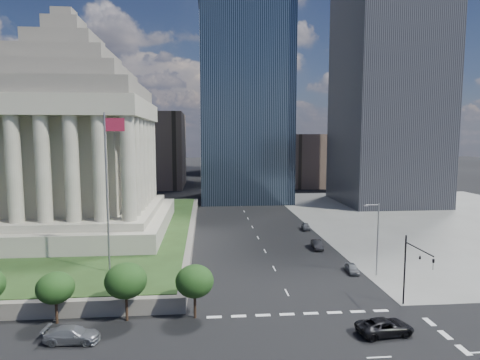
{
  "coord_description": "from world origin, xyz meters",
  "views": [
    {
      "loc": [
        -9.76,
        -26.51,
        18.86
      ],
      "look_at": [
        -5.48,
        23.02,
        13.56
      ],
      "focal_mm": 30.0,
      "sensor_mm": 36.0,
      "label": 1
    }
  ],
  "objects": [
    {
      "name": "building_filler_ne",
      "position": [
        32.0,
        130.0,
        10.0
      ],
      "size": [
        20.0,
        30.0,
        20.0
      ],
      "primitive_type": "cube",
      "color": "brown",
      "rests_on": "ground"
    },
    {
      "name": "plaza_terrace",
      "position": [
        -45.0,
        50.0,
        0.9
      ],
      "size": [
        66.0,
        70.0,
        1.8
      ],
      "primitive_type": "cube",
      "color": "#676158",
      "rests_on": "ground"
    },
    {
      "name": "highrise_ne",
      "position": [
        42.0,
        85.0,
        50.0
      ],
      "size": [
        26.0,
        28.0,
        100.0
      ],
      "primitive_type": "cube",
      "color": "black",
      "rests_on": "ground"
    },
    {
      "name": "pickup_truck",
      "position": [
        7.28,
        8.9,
        0.76
      ],
      "size": [
        5.76,
        3.16,
        1.53
      ],
      "primitive_type": "imported",
      "rotation": [
        0.0,
        0.0,
        1.69
      ],
      "color": "black",
      "rests_on": "ground"
    },
    {
      "name": "parked_sedan_near",
      "position": [
        10.57,
        26.37,
        0.62
      ],
      "size": [
        1.8,
        3.78,
        1.25
      ],
      "primitive_type": "imported",
      "rotation": [
        0.0,
        0.0,
        -0.09
      ],
      "color": "gray",
      "rests_on": "ground"
    },
    {
      "name": "parked_sedan_mid",
      "position": [
        9.0,
        38.53,
        0.71
      ],
      "size": [
        1.89,
        4.44,
        1.42
      ],
      "primitive_type": "imported",
      "rotation": [
        0.0,
        0.0,
        -0.09
      ],
      "color": "black",
      "rests_on": "ground"
    },
    {
      "name": "building_filler_nw",
      "position": [
        -30.0,
        130.0,
        14.0
      ],
      "size": [
        24.0,
        30.0,
        28.0
      ],
      "primitive_type": "cube",
      "color": "brown",
      "rests_on": "ground"
    },
    {
      "name": "flagpole",
      "position": [
        -21.83,
        24.0,
        13.11
      ],
      "size": [
        2.52,
        0.24,
        20.0
      ],
      "color": "slate",
      "rests_on": "plaza_lawn"
    },
    {
      "name": "parked_sedan_far",
      "position": [
        10.63,
        52.6,
        0.68
      ],
      "size": [
        2.13,
        4.15,
        1.35
      ],
      "primitive_type": "imported",
      "rotation": [
        0.0,
        0.0,
        -0.14
      ],
      "color": "#53555A",
      "rests_on": "ground"
    },
    {
      "name": "midrise_glass",
      "position": [
        2.0,
        95.0,
        30.0
      ],
      "size": [
        26.0,
        26.0,
        60.0
      ],
      "primitive_type": "cube",
      "color": "black",
      "rests_on": "ground"
    },
    {
      "name": "street_lamp_north",
      "position": [
        13.33,
        25.0,
        5.66
      ],
      "size": [
        2.13,
        0.22,
        10.0
      ],
      "color": "slate",
      "rests_on": "ground"
    },
    {
      "name": "war_memorial",
      "position": [
        -34.0,
        48.0,
        21.4
      ],
      "size": [
        34.0,
        34.0,
        39.0
      ],
      "primitive_type": null,
      "color": "gray",
      "rests_on": "plaza_lawn"
    },
    {
      "name": "ground",
      "position": [
        0.0,
        100.0,
        0.0
      ],
      "size": [
        500.0,
        500.0,
        0.0
      ],
      "primitive_type": "plane",
      "color": "black",
      "rests_on": "ground"
    },
    {
      "name": "sidewalk_ne",
      "position": [
        46.0,
        60.0,
        0.01
      ],
      "size": [
        68.0,
        90.0,
        0.03
      ],
      "primitive_type": "cube",
      "color": "slate",
      "rests_on": "ground"
    },
    {
      "name": "plaza_lawn",
      "position": [
        -45.0,
        50.0,
        1.85
      ],
      "size": [
        64.0,
        68.0,
        0.1
      ],
      "primitive_type": "cube",
      "color": "#223716",
      "rests_on": "plaza_terrace"
    },
    {
      "name": "suv_grey",
      "position": [
        -22.18,
        9.93,
        0.74
      ],
      "size": [
        2.4,
        5.22,
        1.48
      ],
      "primitive_type": "imported",
      "rotation": [
        0.0,
        0.0,
        1.5
      ],
      "color": "slate",
      "rests_on": "ground"
    },
    {
      "name": "traffic_signal_ne",
      "position": [
        12.5,
        13.7,
        5.25
      ],
      "size": [
        0.3,
        5.74,
        8.0
      ],
      "color": "black",
      "rests_on": "ground"
    }
  ]
}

